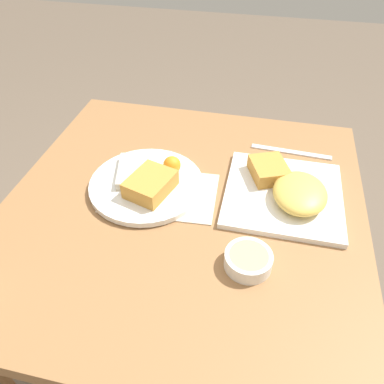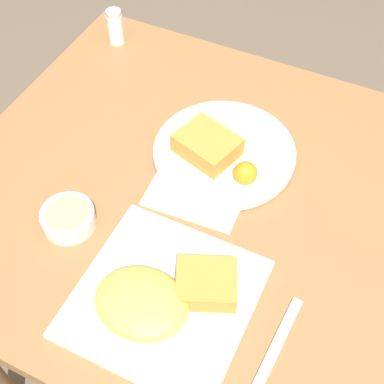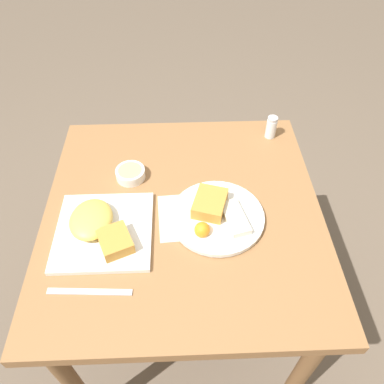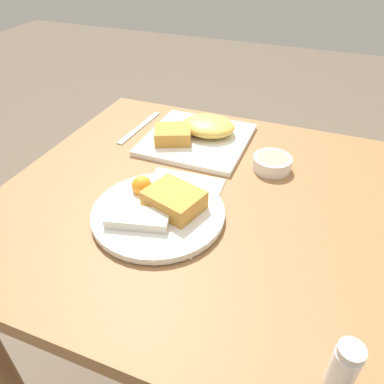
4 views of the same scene
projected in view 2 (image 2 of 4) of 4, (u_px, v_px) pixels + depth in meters
name	position (u px, v px, depth m)	size (l,w,h in m)	color
ground_plane	(187.00, 345.00, 1.59)	(8.00, 8.00, 0.00)	brown
dining_table	(184.00, 217.00, 1.07)	(0.84, 0.82, 0.76)	olive
menu_card	(210.00, 167.00, 1.01)	(0.19, 0.27, 0.00)	beige
plate_square_near	(161.00, 298.00, 0.82)	(0.27, 0.27, 0.06)	white
plate_oval_far	(223.00, 150.00, 1.01)	(0.27, 0.27, 0.05)	white
sauce_ramekin	(68.00, 218.00, 0.92)	(0.09, 0.09, 0.03)	white
salt_shaker	(115.00, 29.00, 1.22)	(0.04, 0.04, 0.08)	white
butter_knife	(271.00, 358.00, 0.78)	(0.03, 0.21, 0.00)	silver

